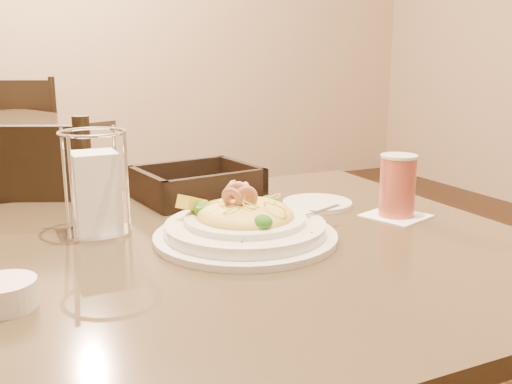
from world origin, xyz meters
name	(u,v)px	position (x,y,z in m)	size (l,w,h in m)	color
main_table	(261,367)	(0.00, 0.00, 0.51)	(0.90, 0.90, 0.75)	black
dining_chair_near	(34,286)	(-0.34, 0.60, 0.50)	(0.55, 0.55, 0.93)	black
dining_chair_far	(34,148)	(-0.16, 2.85, 0.50)	(0.55, 0.55, 0.93)	black
pasta_bowl	(245,224)	(-0.02, 0.02, 0.78)	(0.34, 0.31, 0.10)	white
drink_glass	(397,186)	(0.30, 0.02, 0.81)	(0.14, 0.14, 0.12)	white
bread_basket	(197,187)	(0.00, 0.33, 0.77)	(0.27, 0.23, 0.07)	black
napkin_caddy	(96,190)	(-0.24, 0.16, 0.83)	(0.11, 0.11, 0.18)	silver
side_plate	(317,203)	(0.20, 0.16, 0.75)	(0.14, 0.14, 0.01)	white
butter_ramekin	(4,294)	(-0.40, -0.10, 0.77)	(0.08, 0.08, 0.03)	white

